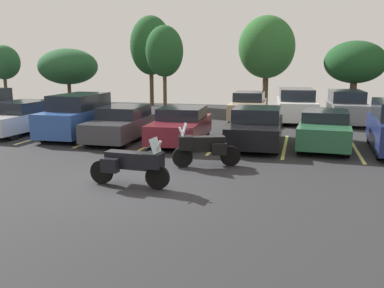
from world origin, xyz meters
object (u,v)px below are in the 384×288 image
object	(u,v)px
car_charcoal	(123,124)
car_silver	(22,118)
car_blue	(79,116)
car_maroon	(181,125)
car_far_white	(296,105)
car_green	(325,129)
car_far_tan	(248,106)
motorcycle_touring	(131,163)
motorcycle_second	(204,147)
car_black	(256,127)
car_far_grey	(346,107)

from	to	relation	value
car_charcoal	car_silver	bearing A→B (deg)	175.35
car_blue	car_maroon	size ratio (longest dim) A/B	1.04
car_blue	car_far_white	bearing A→B (deg)	38.07
car_green	car_far_tan	distance (m)	8.14
car_maroon	car_far_tan	xyz separation A→B (m)	(1.81, 7.60, 0.06)
car_blue	car_green	xyz separation A→B (m)	(10.44, 0.02, -0.21)
motorcycle_touring	car_maroon	xyz separation A→B (m)	(-0.46, 6.35, 0.08)
car_far_tan	motorcycle_second	bearing A→B (deg)	-89.95
car_maroon	car_black	bearing A→B (deg)	4.58
motorcycle_touring	car_maroon	world-z (taller)	car_maroon
car_silver	car_far_white	world-z (taller)	car_far_white
car_far_tan	car_charcoal	bearing A→B (deg)	-120.05
car_silver	car_charcoal	xyz separation A→B (m)	(5.25, -0.43, -0.03)
motorcycle_second	car_blue	distance (m)	7.83
car_far_tan	car_far_grey	size ratio (longest dim) A/B	1.08
car_silver	car_blue	size ratio (longest dim) A/B	1.03
car_maroon	car_black	distance (m)	3.04
car_far_white	motorcycle_touring	bearing A→B (deg)	-105.89
car_green	car_far_white	distance (m)	7.33
motorcycle_second	car_far_grey	world-z (taller)	car_far_grey
car_green	car_far_tan	xyz separation A→B (m)	(-3.81, 7.19, 0.07)
car_black	motorcycle_second	bearing A→B (deg)	-106.78
car_silver	car_black	bearing A→B (deg)	-1.08
motorcycle_touring	car_far_tan	distance (m)	14.02
car_black	car_far_white	bearing A→B (deg)	79.21
car_maroon	car_black	xyz separation A→B (m)	(3.03, 0.24, 0.01)
car_maroon	car_silver	bearing A→B (deg)	176.72
car_charcoal	car_maroon	size ratio (longest dim) A/B	1.03
car_silver	car_charcoal	distance (m)	5.26
car_black	car_far_grey	xyz separation A→B (m)	(4.03, 7.29, 0.15)
car_silver	car_green	world-z (taller)	car_silver
car_charcoal	car_far_white	size ratio (longest dim) A/B	0.97
car_charcoal	car_far_tan	xyz separation A→B (m)	(4.38, 7.58, 0.08)
car_black	car_far_tan	distance (m)	7.45
motorcycle_touring	car_charcoal	world-z (taller)	car_charcoal
car_maroon	car_green	world-z (taller)	car_maroon
car_silver	car_green	distance (m)	13.44
motorcycle_second	car_far_tan	xyz separation A→B (m)	(-0.01, 11.35, 0.13)
car_blue	car_maroon	xyz separation A→B (m)	(4.81, -0.39, -0.20)
motorcycle_touring	car_far_white	world-z (taller)	car_far_white
motorcycle_touring	car_far_grey	size ratio (longest dim) A/B	0.51
car_charcoal	motorcycle_touring	bearing A→B (deg)	-64.60
car_charcoal	car_far_white	distance (m)	10.34
car_far_tan	car_far_grey	bearing A→B (deg)	-0.70
motorcycle_second	car_silver	world-z (taller)	car_silver
car_green	car_far_white	bearing A→B (deg)	99.34
motorcycle_second	car_far_grey	distance (m)	12.45
motorcycle_second	car_blue	world-z (taller)	car_blue
car_far_tan	car_green	bearing A→B (deg)	-62.08
car_charcoal	car_black	distance (m)	5.60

